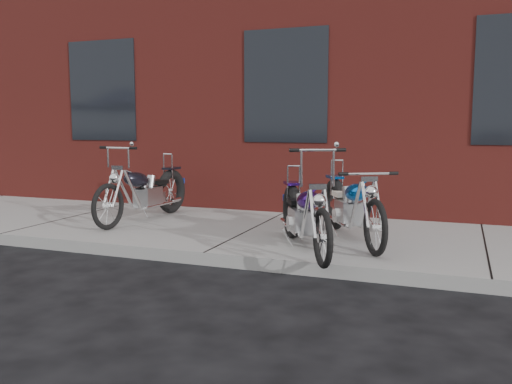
% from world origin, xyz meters
% --- Properties ---
extents(ground, '(120.00, 120.00, 0.00)m').
position_xyz_m(ground, '(0.00, 0.00, 0.00)').
color(ground, black).
rests_on(ground, ground).
extents(sidewalk, '(22.00, 3.00, 0.15)m').
position_xyz_m(sidewalk, '(0.00, 1.50, 0.07)').
color(sidewalk, gray).
rests_on(sidewalk, ground).
extents(building_brick, '(22.00, 10.00, 8.00)m').
position_xyz_m(building_brick, '(0.00, 8.00, 4.00)').
color(building_brick, maroon).
rests_on(building_brick, ground).
extents(chopper_purple, '(1.11, 1.92, 1.20)m').
position_xyz_m(chopper_purple, '(1.03, 0.53, 0.54)').
color(chopper_purple, black).
rests_on(chopper_purple, sidewalk).
extents(chopper_blue, '(1.17, 1.99, 0.96)m').
position_xyz_m(chopper_blue, '(1.43, 1.25, 0.55)').
color(chopper_blue, black).
rests_on(chopper_blue, sidewalk).
extents(chopper_third, '(0.55, 2.24, 1.14)m').
position_xyz_m(chopper_third, '(-1.76, 1.59, 0.55)').
color(chopper_third, black).
rests_on(chopper_third, sidewalk).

